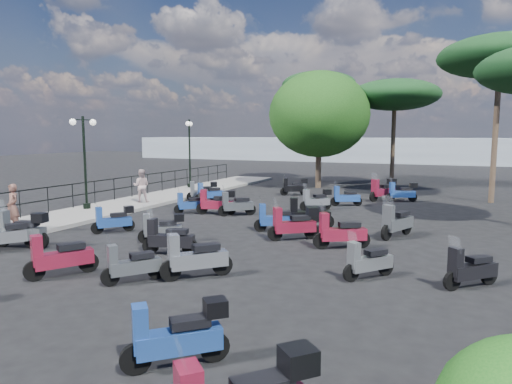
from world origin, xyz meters
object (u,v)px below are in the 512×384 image
at_px(woman, 13,207).
at_px(pedestrian_far, 141,186).
at_px(scooter_1, 21,230).
at_px(scooter_22, 402,192).
at_px(scooter_10, 294,187).
at_px(scooter_0, 8,235).
at_px(scooter_3, 217,203).
at_px(scooter_14, 308,215).
at_px(pine_0, 395,95).
at_px(pine_1, 500,57).
at_px(scooter_23, 177,336).
at_px(broadleaf_tree, 319,115).
at_px(scooter_4, 203,191).
at_px(scooter_8, 162,229).
at_px(scooter_18, 195,258).
at_px(scooter_24, 470,269).
at_px(scooter_27, 383,190).
at_px(scooter_13, 294,224).
at_px(lamp_post_2, 190,149).
at_px(scooter_15, 236,205).
at_px(scooter_5, 209,194).
at_px(scooter_11, 132,265).
at_px(scooter_7, 60,257).
at_px(lamp_post_1, 85,156).
at_px(scooter_26, 396,222).
at_px(pine_2, 319,85).
at_px(scooter_9, 191,203).
at_px(scooter_20, 275,219).
at_px(scooter_12, 169,239).
at_px(scooter_16, 346,197).

distance_m(woman, pedestrian_far, 7.04).
distance_m(scooter_1, scooter_22, 17.53).
bearing_deg(scooter_10, scooter_0, 135.47).
bearing_deg(scooter_3, scooter_14, -123.69).
xyz_separation_m(pine_0, pine_1, (5.58, -5.36, 1.24)).
height_order(scooter_23, broadleaf_tree, broadleaf_tree).
distance_m(scooter_4, broadleaf_tree, 9.94).
relative_size(scooter_8, pine_0, 0.18).
distance_m(scooter_0, scooter_18, 6.47).
height_order(scooter_24, scooter_27, scooter_27).
height_order(pedestrian_far, scooter_13, pedestrian_far).
xyz_separation_m(lamp_post_2, pedestrian_far, (1.22, -6.41, -1.60)).
bearing_deg(pine_1, scooter_18, -113.82).
xyz_separation_m(scooter_10, scooter_15, (-0.16, -7.15, -0.02)).
relative_size(scooter_5, scooter_27, 0.79).
height_order(scooter_8, scooter_11, scooter_11).
xyz_separation_m(scooter_5, scooter_7, (2.74, -12.17, 0.03)).
xyz_separation_m(broadleaf_tree, pine_0, (4.30, 2.58, 1.26)).
bearing_deg(scooter_4, lamp_post_1, 115.83).
relative_size(scooter_14, scooter_26, 0.97).
height_order(pedestrian_far, scooter_24, pedestrian_far).
bearing_deg(pine_2, lamp_post_2, -127.72).
height_order(scooter_24, scooter_26, scooter_26).
xyz_separation_m(scooter_13, scooter_23, (1.12, -8.55, -0.04)).
bearing_deg(scooter_18, scooter_26, -76.65).
bearing_deg(scooter_8, scooter_9, -13.98).
xyz_separation_m(scooter_0, scooter_20, (6.29, 5.75, -0.04)).
bearing_deg(scooter_22, scooter_23, 150.56).
height_order(pedestrian_far, scooter_26, pedestrian_far).
bearing_deg(scooter_1, scooter_3, -33.93).
relative_size(lamp_post_2, scooter_11, 3.35).
bearing_deg(scooter_20, scooter_3, 28.90).
relative_size(pedestrian_far, scooter_12, 0.99).
relative_size(scooter_7, scooter_15, 1.17).
bearing_deg(scooter_16, scooter_7, 137.04).
bearing_deg(scooter_12, scooter_26, -64.11).
xyz_separation_m(woman, scooter_22, (11.62, 13.32, -0.46)).
bearing_deg(scooter_23, pine_2, -31.39).
relative_size(scooter_0, scooter_12, 0.94).
bearing_deg(pine_0, pine_1, -43.80).
height_order(scooter_10, scooter_13, scooter_13).
xyz_separation_m(scooter_3, scooter_23, (5.75, -11.74, -0.03)).
height_order(scooter_3, scooter_4, scooter_3).
relative_size(scooter_5, scooter_10, 0.90).
xyz_separation_m(scooter_1, scooter_14, (7.19, 6.21, -0.03)).
height_order(scooter_8, pine_2, pine_2).
bearing_deg(scooter_23, scooter_26, -53.76).
bearing_deg(scooter_18, pine_1, -69.56).
bearing_deg(scooter_20, scooter_26, -108.94).
distance_m(pedestrian_far, broadleaf_tree, 12.70).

